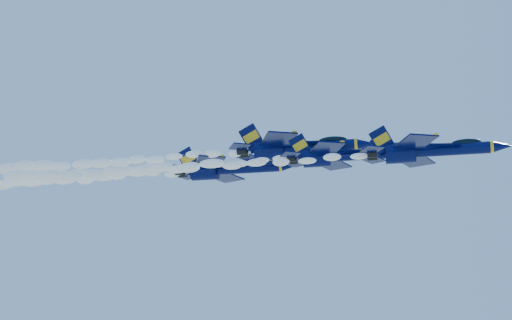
% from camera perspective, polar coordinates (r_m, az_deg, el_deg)
% --- Properties ---
extents(jet_lead, '(14.91, 12.23, 5.54)m').
position_cam_1_polar(jet_lead, '(77.46, 13.68, 0.77)').
color(jet_lead, '#04093A').
extents(smoke_trail_jet_lead, '(38.49, 1.54, 1.39)m').
position_cam_1_polar(smoke_trail_jet_lead, '(80.40, -4.84, -0.54)').
color(smoke_trail_jet_lead, white).
extents(jet_second, '(15.10, 12.39, 5.61)m').
position_cam_1_polar(jet_second, '(86.08, 6.88, 0.37)').
color(jet_second, '#04093A').
extents(smoke_trail_jet_second, '(38.49, 1.56, 1.41)m').
position_cam_1_polar(smoke_trail_jet_second, '(91.54, -9.34, -0.78)').
color(smoke_trail_jet_second, white).
extents(jet_third, '(18.21, 14.94, 6.77)m').
position_cam_1_polar(jet_third, '(93.62, 3.30, 0.99)').
color(jet_third, '#04093A').
extents(smoke_trail_jet_third, '(38.49, 1.88, 1.69)m').
position_cam_1_polar(smoke_trail_jet_third, '(100.79, -12.07, -0.16)').
color(smoke_trail_jet_third, white).
extents(jet_fourth, '(17.80, 14.60, 6.62)m').
position_cam_1_polar(jet_fourth, '(101.44, -2.18, -0.69)').
color(jet_fourth, '#04093A').
extents(smoke_trail_jet_fourth, '(38.49, 1.84, 1.66)m').
position_cam_1_polar(smoke_trail_jet_fourth, '(110.68, -15.82, -1.61)').
color(smoke_trail_jet_fourth, white).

